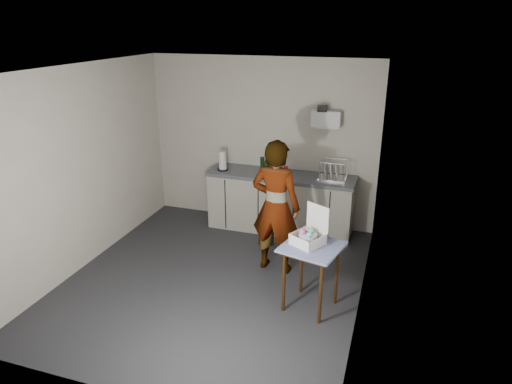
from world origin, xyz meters
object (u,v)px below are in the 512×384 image
(dark_bottle, at_px, (262,164))
(kitchen_counter, at_px, (280,204))
(standing_man, at_px, (276,207))
(soap_bottle, at_px, (266,165))
(side_table, at_px, (312,254))
(dish_rack, at_px, (332,175))
(soda_can, at_px, (286,170))
(bakery_box, at_px, (309,236))
(paper_towel, at_px, (223,161))

(dark_bottle, bearing_deg, kitchen_counter, -14.22)
(standing_man, xyz_separation_m, soap_bottle, (-0.46, 1.13, 0.17))
(side_table, distance_m, dish_rack, 1.96)
(side_table, distance_m, soda_can, 2.10)
(dark_bottle, xyz_separation_m, dish_rack, (1.09, -0.05, -0.04))
(standing_man, relative_size, soap_bottle, 6.55)
(soda_can, xyz_separation_m, bakery_box, (0.75, -1.88, -0.10))
(standing_man, height_order, paper_towel, standing_man)
(dark_bottle, relative_size, bakery_box, 0.50)
(soda_can, height_order, dark_bottle, dark_bottle)
(kitchen_counter, xyz_separation_m, side_table, (0.86, -1.90, 0.26))
(dark_bottle, relative_size, paper_towel, 0.72)
(side_table, bearing_deg, standing_man, 144.39)
(side_table, height_order, soap_bottle, soap_bottle)
(dark_bottle, xyz_separation_m, bakery_box, (1.14, -1.94, -0.14))
(dark_bottle, bearing_deg, bakery_box, -59.56)
(bakery_box, bearing_deg, paper_towel, 162.55)
(bakery_box, bearing_deg, dish_rack, 120.06)
(kitchen_counter, bearing_deg, dish_rack, 2.78)
(dark_bottle, bearing_deg, paper_towel, -165.30)
(kitchen_counter, distance_m, paper_towel, 1.11)
(side_table, relative_size, dish_rack, 1.96)
(dish_rack, bearing_deg, soda_can, -178.52)
(standing_man, relative_size, paper_towel, 5.88)
(soda_can, distance_m, dish_rack, 0.70)
(side_table, xyz_separation_m, dish_rack, (-0.10, 1.93, 0.29))
(soda_can, relative_size, paper_towel, 0.42)
(soda_can, xyz_separation_m, dish_rack, (0.70, 0.02, 0.00))
(side_table, xyz_separation_m, bakery_box, (-0.05, 0.04, 0.20))
(kitchen_counter, xyz_separation_m, soap_bottle, (-0.22, -0.05, 0.62))
(soap_bottle, distance_m, paper_towel, 0.70)
(soap_bottle, distance_m, dish_rack, 0.99)
(kitchen_counter, relative_size, side_table, 2.86)
(paper_towel, bearing_deg, side_table, -45.77)
(side_table, bearing_deg, kitchen_counter, 128.15)
(kitchen_counter, distance_m, side_table, 2.10)
(kitchen_counter, bearing_deg, paper_towel, -175.49)
(side_table, height_order, standing_man, standing_man)
(bakery_box, bearing_deg, kitchen_counter, 142.17)
(side_table, relative_size, standing_man, 0.45)
(kitchen_counter, bearing_deg, side_table, -65.54)
(standing_man, bearing_deg, dark_bottle, -59.79)
(bakery_box, bearing_deg, standing_man, 158.50)
(side_table, xyz_separation_m, soda_can, (-0.80, 1.92, 0.29))
(side_table, height_order, dark_bottle, dark_bottle)
(standing_man, bearing_deg, soap_bottle, -61.81)
(bakery_box, bearing_deg, soap_bottle, 148.21)
(dark_bottle, height_order, paper_towel, paper_towel)
(standing_man, height_order, dish_rack, standing_man)
(dish_rack, relative_size, bakery_box, 0.94)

